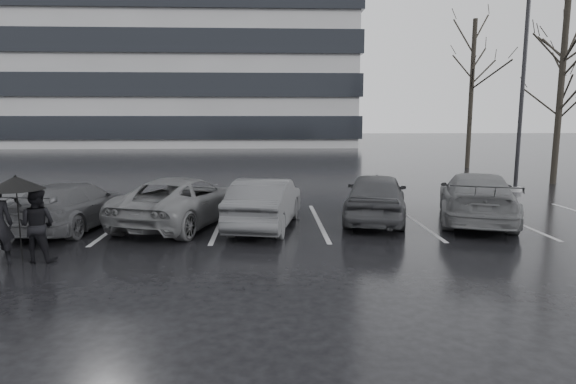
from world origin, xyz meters
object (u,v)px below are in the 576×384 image
at_px(car_west_b, 183,201).
at_px(tree_east, 560,93).
at_px(car_west_c, 73,205).
at_px(lamp_post, 522,89).
at_px(car_west_a, 265,203).
at_px(pedestrian_right, 37,225).
at_px(tree_north, 471,95).
at_px(car_east, 477,197).
at_px(car_main, 376,196).
at_px(tree_ne, 560,107).

height_order(car_west_b, tree_east, tree_east).
xyz_separation_m(car_west_c, lamp_post, (15.20, 5.83, 3.42)).
bearing_deg(car_west_a, car_west_b, -0.33).
relative_size(car_west_a, car_west_c, 0.95).
relative_size(pedestrian_right, tree_east, 0.19).
relative_size(car_west_a, car_west_b, 0.85).
bearing_deg(tree_north, pedestrian_right, -132.59).
bearing_deg(car_east, pedestrian_right, 37.04).
xyz_separation_m(car_main, tree_north, (8.74, 14.43, 3.54)).
xyz_separation_m(car_west_b, lamp_post, (12.35, 5.47, 3.38)).
bearing_deg(tree_east, lamp_post, -142.94).
xyz_separation_m(car_west_a, car_east, (6.03, 0.45, 0.03)).
relative_size(car_main, pedestrian_right, 2.73).
distance_m(car_west_b, tree_ne, 21.38).
relative_size(car_west_b, lamp_post, 0.54).
xyz_separation_m(car_west_a, car_west_b, (-2.29, 0.46, -0.01)).
bearing_deg(car_west_a, car_east, -164.70).
distance_m(car_west_c, car_east, 11.19).
distance_m(car_west_a, tree_ne, 19.80).
relative_size(car_west_a, tree_east, 0.51).
distance_m(car_main, lamp_post, 9.28).
bearing_deg(lamp_post, car_east, -126.30).
height_order(car_west_b, lamp_post, lamp_post).
height_order(car_main, pedestrian_right, pedestrian_right).
xyz_separation_m(car_main, lamp_post, (6.87, 5.26, 3.34)).
height_order(car_west_a, car_west_c, car_west_a).
xyz_separation_m(car_west_c, tree_ne, (20.57, 11.99, 2.88)).
bearing_deg(car_west_c, car_east, -169.37).
bearing_deg(tree_north, tree_east, -81.87).
relative_size(car_west_b, tree_north, 0.56).
relative_size(lamp_post, tree_east, 1.11).
bearing_deg(car_east, lamp_post, -106.93).
bearing_deg(tree_east, car_west_a, -147.92).
bearing_deg(tree_ne, tree_east, -122.01).
bearing_deg(tree_east, car_main, -142.67).
xyz_separation_m(car_west_c, car_east, (11.18, 0.35, 0.08)).
height_order(car_east, tree_ne, tree_ne).
bearing_deg(tree_east, tree_ne, 57.99).
bearing_deg(tree_east, tree_north, 98.13).
height_order(car_east, tree_north, tree_north).
distance_m(car_west_a, car_west_b, 2.34).
relative_size(car_east, tree_east, 0.61).
height_order(car_east, lamp_post, lamp_post).
bearing_deg(lamp_post, car_west_c, -159.03).
xyz_separation_m(car_east, tree_north, (5.89, 14.64, 3.55)).
relative_size(car_west_b, tree_ne, 0.68).
relative_size(car_main, car_east, 0.86).
bearing_deg(car_west_c, tree_north, -129.87).
bearing_deg(car_main, tree_north, -106.39).
bearing_deg(pedestrian_right, car_west_c, -75.30).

